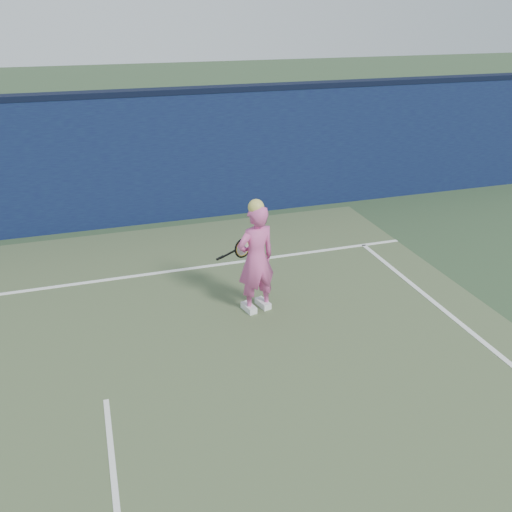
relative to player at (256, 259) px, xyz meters
name	(u,v)px	position (x,y,z in m)	size (l,w,h in m)	color
ground	(113,466)	(-2.22, -2.42, -0.81)	(80.00, 80.00, 0.00)	#32462B
backstop_wall	(80,166)	(-2.22, 4.08, 0.44)	(24.00, 0.40, 2.50)	#0D1139
wall_cap	(70,95)	(-2.22, 4.08, 1.74)	(24.00, 0.42, 0.10)	black
player	(256,259)	(0.00, 0.00, 0.00)	(0.66, 0.51, 1.68)	#D5529A
racket	(241,249)	(-0.10, 0.41, -0.01)	(0.56, 0.17, 0.30)	black
court_lines	(115,492)	(-2.22, -2.75, -0.80)	(11.00, 12.04, 0.01)	white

